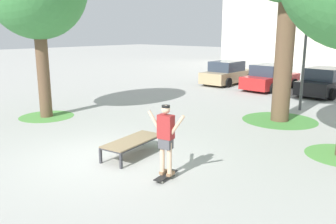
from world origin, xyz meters
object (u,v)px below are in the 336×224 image
at_px(skater, 166,135).
at_px(light_post, 307,21).
at_px(skate_box, 133,142).
at_px(skateboard, 166,176).
at_px(car_tan, 227,73).
at_px(car_black, 326,82).
at_px(car_red, 270,78).

relative_size(skater, light_post, 0.29).
relative_size(skate_box, skateboard, 2.42).
bearing_deg(skateboard, light_post, 92.93).
relative_size(skater, car_tan, 0.40).
distance_m(car_tan, light_post, 8.72).
height_order(skateboard, car_black, car_black).
bearing_deg(skate_box, car_red, 99.73).
distance_m(skateboard, car_black, 14.16).
relative_size(car_black, light_post, 0.74).
distance_m(skater, car_black, 14.15).
bearing_deg(light_post, car_black, 95.41).
relative_size(skater, car_black, 0.39).
relative_size(skateboard, skater, 0.49).
height_order(skater, car_black, skater).
xyz_separation_m(skate_box, skateboard, (1.75, -0.57, -0.34)).
xyz_separation_m(skate_box, light_post, (1.27, 8.91, 3.41)).
bearing_deg(car_black, light_post, -84.59).
height_order(skateboard, skater, skater).
bearing_deg(skater, skate_box, 162.00).
relative_size(skate_box, light_post, 0.34).
distance_m(skate_box, car_red, 13.55).
distance_m(car_black, light_post, 5.61).
distance_m(skater, car_red, 14.51).
bearing_deg(car_tan, car_red, -3.89).
bearing_deg(car_tan, car_black, -0.25).
bearing_deg(car_black, skater, -86.25).
height_order(skater, car_red, skater).
bearing_deg(skate_box, car_tan, 111.73).
xyz_separation_m(car_tan, light_post, (6.67, -4.66, 3.13)).
bearing_deg(car_red, car_black, 3.38).
xyz_separation_m(skateboard, car_red, (-4.04, 13.93, 0.61)).
bearing_deg(light_post, skate_box, -98.10).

